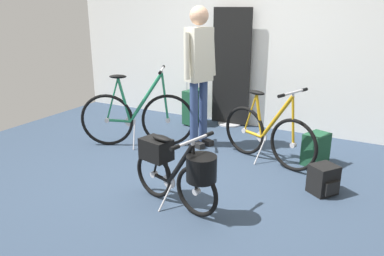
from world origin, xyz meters
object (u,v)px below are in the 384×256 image
folding_bike_foreground (178,168)px  rolling_suitcase (194,106)px  display_bike_right (268,134)px  floor_banner_stand (231,74)px  handbag_on_floor (315,149)px  display_bike_left (137,117)px  backpack_on_floor (324,180)px  visitor_near_wall (199,68)px

folding_bike_foreground → rolling_suitcase: bearing=114.8°
folding_bike_foreground → display_bike_right: (0.38, 1.42, -0.04)m
floor_banner_stand → handbag_on_floor: size_ratio=4.64×
display_bike_left → rolling_suitcase: (0.20, 1.20, -0.10)m
folding_bike_foreground → backpack_on_floor: bearing=39.2°
backpack_on_floor → handbag_on_floor: (-0.22, 0.69, 0.04)m
backpack_on_floor → folding_bike_foreground: bearing=-140.8°
folding_bike_foreground → display_bike_right: size_ratio=0.80×
folding_bike_foreground → handbag_on_floor: size_ratio=2.61×
floor_banner_stand → backpack_on_floor: bearing=-44.4°
folding_bike_foreground → visitor_near_wall: bearing=110.8°
floor_banner_stand → rolling_suitcase: (-0.50, -0.24, -0.51)m
floor_banner_stand → rolling_suitcase: size_ratio=2.11×
display_bike_right → handbag_on_floor: size_ratio=3.28×
floor_banner_stand → folding_bike_foreground: bearing=-77.3°
folding_bike_foreground → handbag_on_floor: 1.85m
rolling_suitcase → floor_banner_stand: bearing=25.3°
visitor_near_wall → backpack_on_floor: 2.03m
display_bike_right → floor_banner_stand: bearing=129.7°
display_bike_right → visitor_near_wall: (-0.97, 0.13, 0.68)m
display_bike_left → rolling_suitcase: size_ratio=1.62×
folding_bike_foreground → visitor_near_wall: 1.78m
rolling_suitcase → display_bike_right: bearing=-32.2°
display_bike_left → display_bike_right: display_bike_left is taller
backpack_on_floor → handbag_on_floor: bearing=107.5°
rolling_suitcase → handbag_on_floor: size_ratio=2.20×
handbag_on_floor → display_bike_left: bearing=-168.1°
display_bike_right → rolling_suitcase: bearing=147.8°
floor_banner_stand → display_bike_left: floor_banner_stand is taller
rolling_suitcase → handbag_on_floor: bearing=-20.4°
display_bike_right → handbag_on_floor: (0.52, 0.18, -0.16)m
display_bike_left → backpack_on_floor: display_bike_left is taller
floor_banner_stand → backpack_on_floor: size_ratio=5.48×
display_bike_right → backpack_on_floor: 0.92m
display_bike_left → folding_bike_foreground: bearing=-41.8°
rolling_suitcase → folding_bike_foreground: bearing=-65.2°
display_bike_left → display_bike_right: 1.69m
display_bike_right → backpack_on_floor: size_ratio=3.88×
display_bike_left → floor_banner_stand: bearing=64.0°
floor_banner_stand → handbag_on_floor: bearing=-33.3°
visitor_near_wall → backpack_on_floor: bearing=-20.4°
folding_bike_foreground → rolling_suitcase: rolling_suitcase is taller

